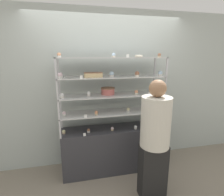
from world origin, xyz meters
The scene contains 36 objects.
ground_plane centered at (0.00, 0.00, 0.00)m, with size 20.00×20.00×0.00m, color gray.
back_wall centered at (0.00, 0.35, 1.30)m, with size 8.00×0.05×2.60m.
display_base centered at (0.00, 0.00, 0.37)m, with size 1.59×0.42×0.73m.
display_riser_lower centered at (0.00, 0.00, 0.99)m, with size 1.59×0.42×0.28m.
display_riser_middle centered at (0.00, 0.00, 1.27)m, with size 1.59×0.42×0.28m.
display_riser_upper centered at (0.00, 0.00, 1.55)m, with size 1.59×0.42×0.28m.
display_riser_top centered at (0.00, 0.00, 1.82)m, with size 1.59×0.42×0.28m.
layer_cake_centerpiece centered at (-0.06, 0.03, 1.34)m, with size 0.21×0.21×0.10m.
sheet_cake_frosted centered at (-0.28, -0.03, 1.60)m, with size 0.26×0.15×0.07m.
cupcake_0 centered at (-0.74, -0.04, 0.76)m, with size 0.05×0.05×0.06m.
cupcake_1 centered at (-0.38, -0.07, 0.76)m, with size 0.05×0.05×0.06m.
cupcake_2 centered at (-0.01, -0.09, 0.76)m, with size 0.05×0.05×0.06m.
cupcake_3 centered at (0.36, -0.11, 0.76)m, with size 0.05×0.05×0.06m.
cupcake_4 centered at (0.74, -0.06, 0.76)m, with size 0.05×0.05×0.06m.
price_tag_0 centered at (-0.45, -0.19, 0.75)m, with size 0.04×0.00×0.04m.
cupcake_5 centered at (-0.72, -0.03, 1.04)m, with size 0.05×0.05×0.06m.
cupcake_6 centered at (-0.26, -0.10, 1.04)m, with size 0.05×0.05×0.06m.
cupcake_7 centered at (0.25, -0.05, 1.04)m, with size 0.05×0.05×0.06m.
cupcake_8 centered at (0.74, -0.03, 1.04)m, with size 0.05×0.05×0.06m.
price_tag_1 centered at (-0.42, -0.19, 1.03)m, with size 0.04×0.00×0.04m.
cupcake_9 centered at (-0.73, -0.09, 1.32)m, with size 0.05×0.05×0.07m.
cupcake_10 centered at (-0.36, -0.03, 1.32)m, with size 0.05×0.05×0.07m.
cupcake_11 centered at (0.36, -0.09, 1.32)m, with size 0.05×0.05×0.07m.
cupcake_12 centered at (0.74, -0.11, 1.32)m, with size 0.05×0.05×0.07m.
price_tag_2 centered at (0.52, -0.19, 1.31)m, with size 0.04×0.00×0.04m.
cupcake_13 centered at (-0.74, -0.05, 1.60)m, with size 0.07×0.07×0.08m.
cupcake_14 centered at (-0.01, -0.03, 1.60)m, with size 0.07×0.07×0.08m.
cupcake_15 centered at (0.36, -0.10, 1.60)m, with size 0.07×0.07×0.08m.
cupcake_16 centered at (0.73, -0.09, 1.60)m, with size 0.07×0.07×0.08m.
price_tag_3 centered at (-0.46, -0.19, 1.58)m, with size 0.04×0.00×0.04m.
cupcake_17 centered at (-0.74, -0.06, 1.87)m, with size 0.05×0.05×0.06m.
cupcake_18 centered at (0.01, -0.08, 1.87)m, with size 0.05×0.05×0.06m.
cupcake_19 centered at (0.73, -0.03, 1.87)m, with size 0.05×0.05×0.06m.
price_tag_4 centered at (0.18, -0.19, 1.86)m, with size 0.04×0.00×0.04m.
donut_glazed centered at (0.42, 0.03, 1.86)m, with size 0.12×0.12×0.04m.
customer_figure centered at (0.40, -0.68, 0.85)m, with size 0.37×0.37×1.59m.
Camera 1 is at (-0.57, -2.55, 1.84)m, focal length 28.00 mm.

